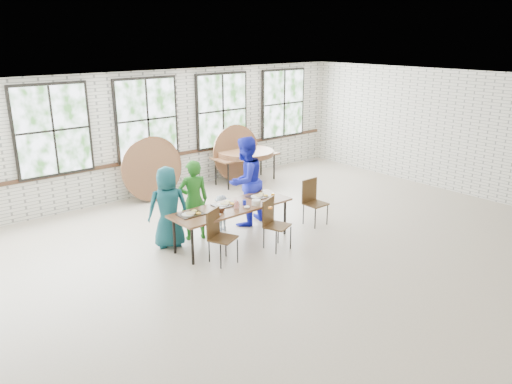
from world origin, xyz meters
TOP-DOWN VIEW (x-y plane):
  - room at (0.00, 4.44)m, footprint 12.00×12.00m
  - dining_table at (-0.29, 0.76)m, footprint 2.42×0.85m
  - chair_near_left at (-0.96, 0.27)m, footprint 0.55×0.54m
  - chair_near_right at (0.16, 0.11)m, footprint 0.54×0.53m
  - chair_spare at (1.63, 0.53)m, footprint 0.43×0.41m
  - adult_teal at (-1.27, 1.41)m, footprint 0.87×0.72m
  - adult_green at (-0.71, 1.41)m, footprint 0.67×0.55m
  - toddler at (-0.06, 1.41)m, footprint 0.51×0.32m
  - adult_blue at (0.55, 1.41)m, footprint 1.04×0.89m
  - storage_table at (2.47, 3.80)m, footprint 1.82×0.79m
  - tabletop_clutter at (-0.23, 0.73)m, footprint 2.03×0.63m
  - round_tops_stacked at (2.47, 3.80)m, footprint 1.50×1.50m
  - round_tops_leaning at (1.17, 4.13)m, footprint 4.15×0.44m

SIDE VIEW (x-z plane):
  - toddler at x=-0.06m, z-range 0.00..0.74m
  - chair_near_left at x=-0.96m, z-range 0.08..1.03m
  - chair_near_right at x=0.16m, z-range 0.08..1.03m
  - chair_spare at x=1.63m, z-range 0.08..1.03m
  - storage_table at x=2.47m, z-range 0.32..1.06m
  - dining_table at x=-0.29m, z-range 0.32..1.06m
  - round_tops_leaning at x=1.17m, z-range -0.01..1.48m
  - tabletop_clutter at x=-0.23m, z-range 0.71..0.82m
  - adult_teal at x=-1.27m, z-range 0.00..1.53m
  - adult_green at x=-0.71m, z-range 0.00..1.57m
  - round_tops_stacked at x=2.47m, z-range 0.74..0.87m
  - adult_blue at x=0.55m, z-range 0.00..1.85m
  - room at x=0.00m, z-range -4.17..7.83m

